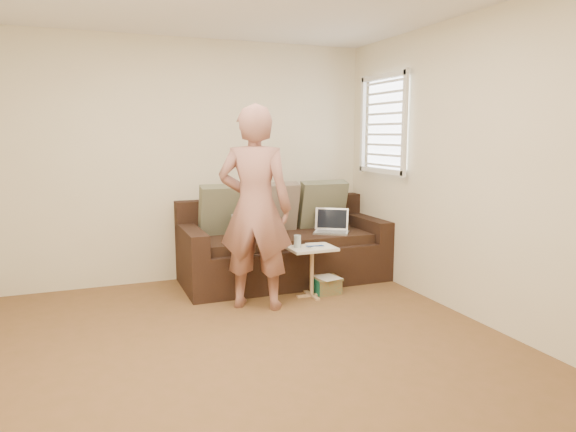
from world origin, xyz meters
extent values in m
plane|color=brown|center=(0.00, 0.00, 0.00)|extent=(4.50, 4.50, 0.00)
plane|color=beige|center=(0.00, 2.25, 1.30)|extent=(4.00, 0.00, 4.00)
plane|color=beige|center=(0.00, -2.25, 1.30)|extent=(4.00, 0.00, 4.00)
plane|color=beige|center=(2.00, 0.00, 1.30)|extent=(0.00, 4.50, 4.50)
imported|color=#9E5659|center=(0.34, 1.05, 0.93)|extent=(0.82, 0.74, 1.86)
camera|label=1|loc=(-1.08, -3.39, 1.60)|focal=32.33mm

